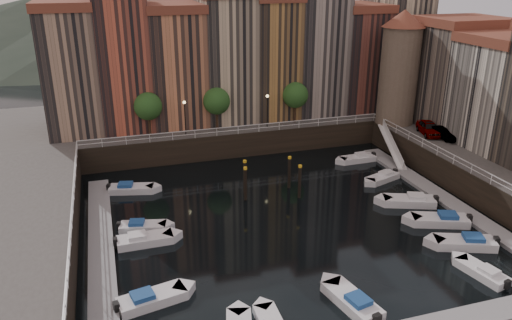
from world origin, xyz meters
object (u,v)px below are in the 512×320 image
object	(u,v)px
corner_tower	(400,66)
gangway	(392,144)
boat_left_1	(150,299)
boat_left_3	(142,227)
boat_left_2	(144,240)
car_b	(443,134)
mooring_pilings	(270,179)
car_a	(429,129)

from	to	relation	value
corner_tower	gangway	xyz separation A→B (m)	(-2.90, -4.50, -8.28)
boat_left_1	boat_left_3	size ratio (longest dim) A/B	1.16
gangway	corner_tower	bearing A→B (deg)	57.20
boat_left_2	car_b	world-z (taller)	car_b
boat_left_2	boat_left_3	xyz separation A→B (m)	(0.08, 2.43, -0.05)
corner_tower	boat_left_3	xyz separation A→B (m)	(-32.71, -13.03, -9.87)
gangway	car_b	xyz separation A→B (m)	(4.69, -2.94, 1.76)
boat_left_1	car_b	size ratio (longest dim) A/B	1.23
mooring_pilings	boat_left_1	xyz separation A→B (m)	(-13.40, -14.24, -1.27)
boat_left_1	boat_left_3	world-z (taller)	boat_left_1
gangway	boat_left_3	xyz separation A→B (m)	(-29.81, -8.53, -1.59)
gangway	car_b	world-z (taller)	car_b
corner_tower	boat_left_1	world-z (taller)	corner_tower
gangway	car_a	distance (m)	4.58
boat_left_2	car_a	world-z (taller)	car_a
car_b	corner_tower	bearing A→B (deg)	95.56
car_a	car_b	xyz separation A→B (m)	(0.66, -1.85, -0.12)
boat_left_2	mooring_pilings	bearing A→B (deg)	24.32
boat_left_2	boat_left_3	distance (m)	2.43
boat_left_1	boat_left_2	world-z (taller)	boat_left_1
car_a	car_b	world-z (taller)	car_a
car_a	boat_left_3	bearing A→B (deg)	-151.89
boat_left_3	car_a	distance (m)	34.83
gangway	boat_left_3	bearing A→B (deg)	-164.03
corner_tower	mooring_pilings	bearing A→B (deg)	-154.56
gangway	mooring_pilings	world-z (taller)	gangway
boat_left_2	car_a	size ratio (longest dim) A/B	1.04
boat_left_2	car_b	xyz separation A→B (m)	(34.59, 8.02, 3.30)
boat_left_1	boat_left_2	size ratio (longest dim) A/B	1.04
corner_tower	mooring_pilings	size ratio (longest dim) A/B	2.46
gangway	car_a	bearing A→B (deg)	-15.04
boat_left_3	mooring_pilings	bearing A→B (deg)	29.27
boat_left_1	car_b	world-z (taller)	car_b
gangway	boat_left_3	distance (m)	31.05
boat_left_1	boat_left_2	distance (m)	8.16
mooring_pilings	boat_left_2	world-z (taller)	mooring_pilings
boat_left_1	car_a	size ratio (longest dim) A/B	1.08
mooring_pilings	boat_left_2	xyz separation A→B (m)	(-13.09, -6.08, -1.28)
gangway	boat_left_2	xyz separation A→B (m)	(-29.90, -10.96, -1.54)
gangway	boat_left_1	bearing A→B (deg)	-147.68
boat_left_2	boat_left_3	bearing A→B (deg)	87.40
boat_left_2	gangway	bearing A→B (deg)	19.53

